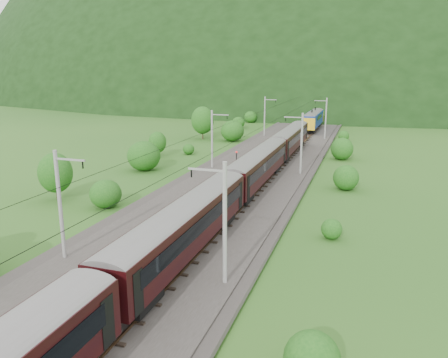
% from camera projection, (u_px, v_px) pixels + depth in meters
% --- Properties ---
extents(ground, '(600.00, 600.00, 0.00)m').
position_uv_depth(ground, '(140.00, 273.00, 30.29)').
color(ground, '#26561B').
rests_on(ground, ground).
extents(railbed, '(14.00, 220.00, 0.30)m').
position_uv_depth(railbed, '(194.00, 224.00, 39.46)').
color(railbed, '#38332D').
rests_on(railbed, ground).
extents(track_left, '(2.40, 220.00, 0.27)m').
position_uv_depth(track_left, '(170.00, 219.00, 40.13)').
color(track_left, brown).
rests_on(track_left, railbed).
extents(track_right, '(2.40, 220.00, 0.27)m').
position_uv_depth(track_right, '(219.00, 224.00, 38.67)').
color(track_right, brown).
rests_on(track_right, railbed).
extents(catenary_left, '(2.54, 192.28, 8.00)m').
position_uv_depth(catenary_left, '(213.00, 138.00, 60.51)').
color(catenary_left, gray).
rests_on(catenary_left, railbed).
extents(catenary_right, '(2.54, 192.28, 8.00)m').
position_uv_depth(catenary_right, '(301.00, 142.00, 56.78)').
color(catenary_right, gray).
rests_on(catenary_right, railbed).
extents(overhead_wires, '(4.83, 198.00, 0.03)m').
position_uv_depth(overhead_wires, '(193.00, 148.00, 37.76)').
color(overhead_wires, black).
rests_on(overhead_wires, ground).
extents(mountain_main, '(504.00, 360.00, 244.00)m').
position_uv_depth(mountain_main, '(347.00, 92.00, 269.64)').
color(mountain_main, black).
rests_on(mountain_main, ground).
extents(mountain_ridge, '(336.00, 280.00, 132.00)m').
position_uv_depth(mountain_ridge, '(192.00, 87.00, 343.02)').
color(mountain_ridge, black).
rests_on(mountain_ridge, ground).
extents(train, '(2.83, 134.70, 4.91)m').
position_uv_depth(train, '(230.00, 183.00, 40.81)').
color(train, black).
rests_on(train, ground).
extents(hazard_post_near, '(0.16, 0.16, 1.53)m').
position_uv_depth(hazard_post_near, '(260.00, 158.00, 63.93)').
color(hazard_post_near, red).
rests_on(hazard_post_near, railbed).
extents(hazard_post_far, '(0.18, 0.18, 1.69)m').
position_uv_depth(hazard_post_far, '(284.00, 144.00, 75.12)').
color(hazard_post_far, red).
rests_on(hazard_post_far, railbed).
extents(signal, '(0.22, 0.22, 2.00)m').
position_uv_depth(signal, '(236.00, 157.00, 62.71)').
color(signal, black).
rests_on(signal, railbed).
extents(vegetation_left, '(12.82, 142.21, 6.55)m').
position_uv_depth(vegetation_left, '(86.00, 177.00, 46.86)').
color(vegetation_left, '#1A5216').
rests_on(vegetation_left, ground).
extents(vegetation_right, '(6.73, 108.58, 3.17)m').
position_uv_depth(vegetation_right, '(320.00, 249.00, 30.82)').
color(vegetation_right, '#1A5216').
rests_on(vegetation_right, ground).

